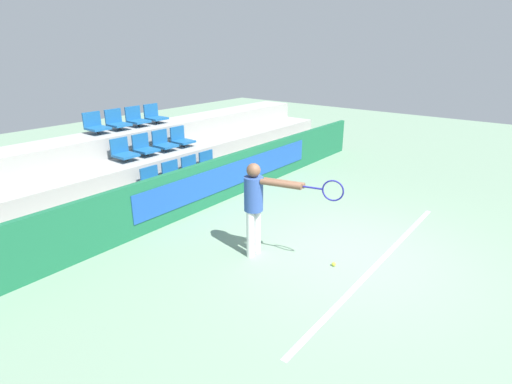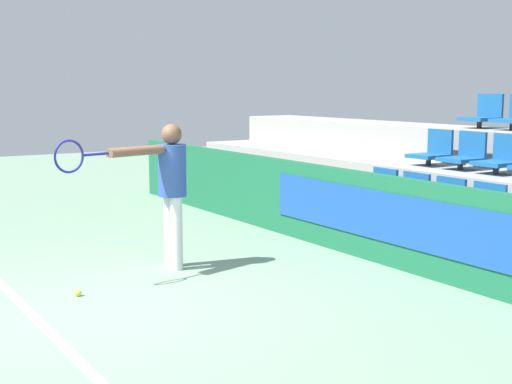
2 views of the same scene
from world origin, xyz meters
The scene contains 15 objects.
ground_plane centered at (0.00, 0.00, 0.00)m, with size 30.00×30.00×0.00m, color gray.
court_baseline centered at (0.00, -0.50, 0.00)m, with size 5.38×0.08×0.01m.
barrier_wall centered at (0.03, 3.33, 0.50)m, with size 12.48×0.14×1.00m.
bleacher_tier_front centered at (0.00, 3.90, 0.23)m, with size 12.08×0.96×0.47m.
bleacher_tier_middle centered at (0.00, 4.86, 0.47)m, with size 12.08×0.96×0.93m.
stadium_chair_0 centered at (-0.82, 4.02, 0.66)m, with size 0.42×0.46×0.48m.
stadium_chair_1 centered at (-0.27, 4.02, 0.66)m, with size 0.42×0.46×0.48m.
stadium_chair_2 centered at (0.27, 4.02, 0.66)m, with size 0.42×0.46×0.48m.
stadium_chair_3 centered at (0.82, 4.02, 0.66)m, with size 0.42×0.46×0.48m.
stadium_chair_4 centered at (-0.82, 4.98, 1.12)m, with size 0.42×0.46×0.48m.
stadium_chair_5 centered at (-0.27, 4.98, 1.12)m, with size 0.42×0.46×0.48m.
stadium_chair_6 centered at (0.27, 4.98, 1.12)m, with size 0.42×0.46×0.48m.
stadium_chair_8 centered at (-0.82, 5.94, 1.59)m, with size 0.42×0.46×0.48m.
tennis_player centered at (-0.99, 1.17, 0.97)m, with size 0.51×1.53×1.58m.
tennis_ball centered at (-0.53, 0.02, 0.03)m, with size 0.07×0.07×0.07m.
Camera 2 is at (5.90, -2.04, 1.97)m, focal length 50.00 mm.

